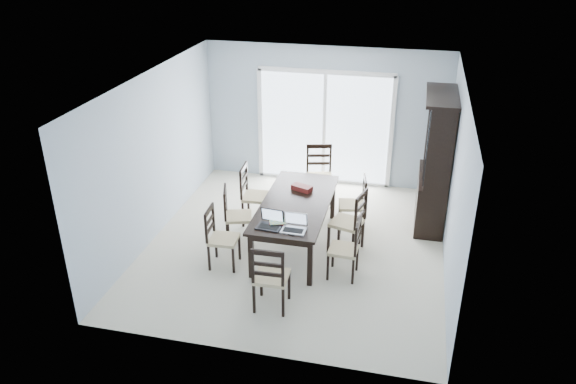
% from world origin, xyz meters
% --- Properties ---
extents(floor, '(5.00, 5.00, 0.00)m').
position_xyz_m(floor, '(0.00, 0.00, 0.00)').
color(floor, beige).
rests_on(floor, ground).
extents(ceiling, '(5.00, 5.00, 0.00)m').
position_xyz_m(ceiling, '(0.00, 0.00, 2.60)').
color(ceiling, white).
rests_on(ceiling, back_wall).
extents(back_wall, '(4.50, 0.02, 2.60)m').
position_xyz_m(back_wall, '(0.00, 2.50, 1.30)').
color(back_wall, '#9FAFBE').
rests_on(back_wall, floor).
extents(wall_left, '(0.02, 5.00, 2.60)m').
position_xyz_m(wall_left, '(-2.25, 0.00, 1.30)').
color(wall_left, '#9FAFBE').
rests_on(wall_left, floor).
extents(wall_right, '(0.02, 5.00, 2.60)m').
position_xyz_m(wall_right, '(2.25, 0.00, 1.30)').
color(wall_right, '#9FAFBE').
rests_on(wall_right, floor).
extents(balcony, '(4.50, 2.00, 0.10)m').
position_xyz_m(balcony, '(0.00, 3.50, -0.05)').
color(balcony, gray).
rests_on(balcony, ground).
extents(railing, '(4.50, 0.06, 1.10)m').
position_xyz_m(railing, '(0.00, 4.50, 0.55)').
color(railing, '#99999E').
rests_on(railing, balcony).
extents(dining_table, '(1.00, 2.20, 0.75)m').
position_xyz_m(dining_table, '(0.00, 0.00, 0.67)').
color(dining_table, black).
rests_on(dining_table, floor).
extents(china_hutch, '(0.50, 1.38, 2.20)m').
position_xyz_m(china_hutch, '(2.02, 1.25, 1.07)').
color(china_hutch, black).
rests_on(china_hutch, floor).
extents(sliding_door, '(2.52, 0.05, 2.18)m').
position_xyz_m(sliding_door, '(0.00, 2.48, 1.09)').
color(sliding_door, silver).
rests_on(sliding_door, floor).
extents(chair_left_near, '(0.43, 0.42, 1.06)m').
position_xyz_m(chair_left_near, '(-0.98, -0.79, 0.56)').
color(chair_left_near, black).
rests_on(chair_left_near, floor).
extents(chair_left_mid, '(0.51, 0.50, 1.07)m').
position_xyz_m(chair_left_mid, '(-0.98, -0.11, 0.57)').
color(chair_left_mid, black).
rests_on(chair_left_mid, floor).
extents(chair_left_far, '(0.47, 0.46, 1.16)m').
position_xyz_m(chair_left_far, '(-0.89, 0.58, 0.61)').
color(chair_left_far, black).
rests_on(chair_left_far, floor).
extents(chair_right_near, '(0.42, 0.41, 1.05)m').
position_xyz_m(chair_right_near, '(0.92, -0.66, 0.55)').
color(chair_right_near, black).
rests_on(chair_right_near, floor).
extents(chair_right_mid, '(0.55, 0.54, 1.17)m').
position_xyz_m(chair_right_mid, '(0.87, 0.01, 0.62)').
color(chair_right_mid, black).
rests_on(chair_right_mid, floor).
extents(chair_right_far, '(0.48, 0.47, 1.06)m').
position_xyz_m(chair_right_far, '(0.86, 0.73, 0.56)').
color(chair_right_far, black).
rests_on(chair_right_far, floor).
extents(chair_end_near, '(0.43, 0.44, 1.12)m').
position_xyz_m(chair_end_near, '(0.03, -1.67, 0.59)').
color(chair_end_near, black).
rests_on(chair_end_near, floor).
extents(chair_end_far, '(0.55, 0.56, 1.20)m').
position_xyz_m(chair_end_far, '(0.07, 1.62, 0.64)').
color(chair_end_far, black).
rests_on(chair_end_far, floor).
extents(laptop_dark, '(0.36, 0.27, 0.23)m').
position_xyz_m(laptop_dark, '(-0.20, -0.84, 0.81)').
color(laptop_dark, black).
rests_on(laptop_dark, dining_table).
extents(laptop_silver, '(0.34, 0.24, 0.23)m').
position_xyz_m(laptop_silver, '(0.15, -0.86, 0.81)').
color(laptop_silver, silver).
rests_on(laptop_silver, dining_table).
extents(book_stack, '(0.27, 0.24, 0.04)m').
position_xyz_m(book_stack, '(-0.11, -0.71, 0.77)').
color(book_stack, maroon).
rests_on(book_stack, dining_table).
extents(cell_phone, '(0.12, 0.09, 0.01)m').
position_xyz_m(cell_phone, '(0.14, -0.97, 0.76)').
color(cell_phone, black).
rests_on(cell_phone, dining_table).
extents(game_box, '(0.35, 0.26, 0.08)m').
position_xyz_m(game_box, '(0.00, 0.43, 0.79)').
color(game_box, '#521014').
rests_on(game_box, dining_table).
extents(hot_tub, '(1.89, 1.70, 0.95)m').
position_xyz_m(hot_tub, '(-0.73, 3.44, 0.48)').
color(hot_tub, maroon).
rests_on(hot_tub, balcony).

